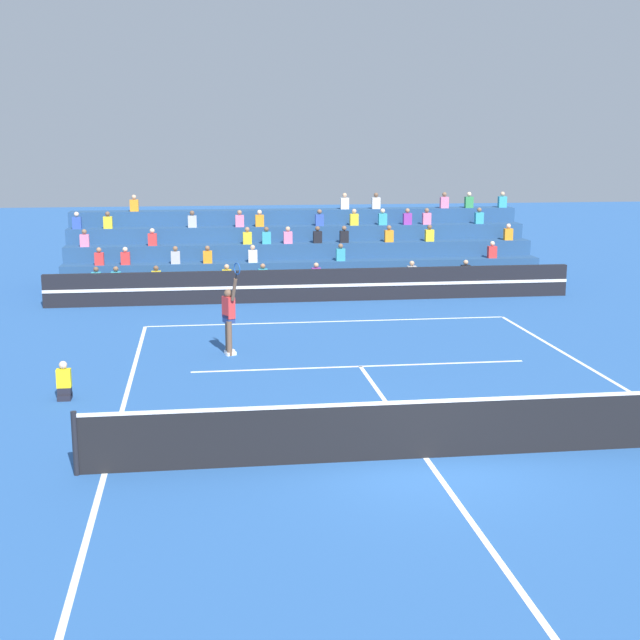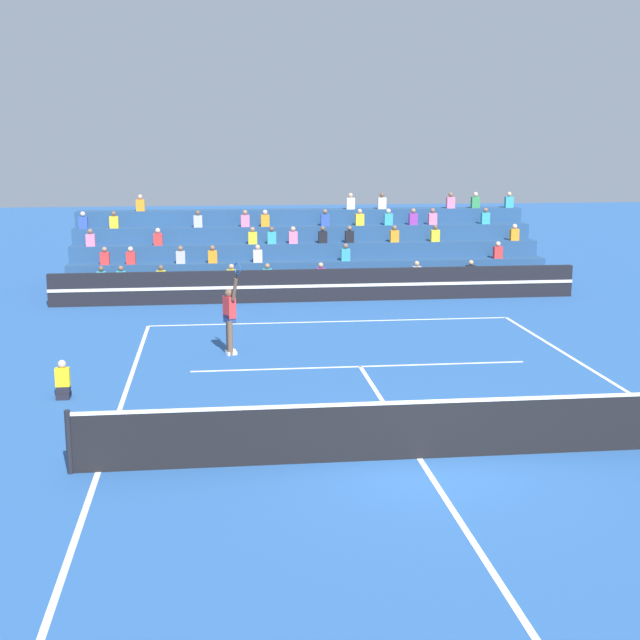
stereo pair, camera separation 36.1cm
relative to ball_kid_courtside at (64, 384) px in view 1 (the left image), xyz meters
name	(u,v)px [view 1 (the left image)]	position (x,y,z in m)	size (l,w,h in m)	color
ground_plane	(426,458)	(6.78, -4.52, -0.33)	(120.00, 120.00, 0.00)	#285699
court_lines	(426,458)	(6.78, -4.52, -0.33)	(11.10, 23.90, 0.01)	white
tennis_net	(426,428)	(6.78, -4.52, 0.21)	(12.00, 0.10, 1.10)	black
sponsor_banner_wall	(314,285)	(6.78, 10.89, 0.22)	(18.00, 0.26, 1.10)	black
bleacher_stand	(301,257)	(6.78, 14.69, 0.69)	(17.42, 4.75, 3.38)	navy
ball_kid_courtside	(64,384)	(0.00, 0.00, 0.00)	(0.30, 0.36, 0.84)	black
tennis_player	(229,317)	(3.64, 3.57, 0.66)	(0.49, 0.87, 2.49)	brown
tennis_ball	(468,438)	(7.79, -3.69, -0.30)	(0.07, 0.07, 0.07)	#C6DB33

